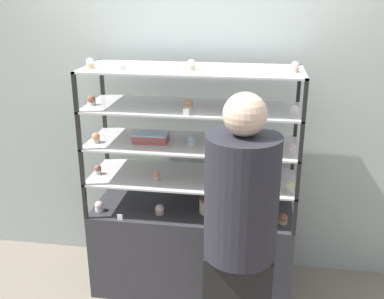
% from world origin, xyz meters
% --- Properties ---
extents(ground_plane, '(20.00, 20.00, 0.00)m').
position_xyz_m(ground_plane, '(0.00, 0.00, 0.00)').
color(ground_plane, gray).
extents(back_wall, '(8.00, 0.05, 2.60)m').
position_xyz_m(back_wall, '(0.00, 0.40, 1.30)').
color(back_wall, '#A8B2AD').
rests_on(back_wall, ground_plane).
extents(display_base, '(1.41, 0.51, 0.64)m').
position_xyz_m(display_base, '(0.00, 0.00, 0.32)').
color(display_base, '#333338').
rests_on(display_base, ground_plane).
extents(display_riser_lower, '(1.41, 0.51, 0.25)m').
position_xyz_m(display_riser_lower, '(0.00, 0.00, 0.88)').
color(display_riser_lower, black).
rests_on(display_riser_lower, display_base).
extents(display_riser_middle, '(1.41, 0.51, 0.25)m').
position_xyz_m(display_riser_middle, '(0.00, 0.00, 1.13)').
color(display_riser_middle, black).
rests_on(display_riser_middle, display_riser_lower).
extents(display_riser_upper, '(1.41, 0.51, 0.25)m').
position_xyz_m(display_riser_upper, '(0.00, 0.00, 1.38)').
color(display_riser_upper, black).
rests_on(display_riser_upper, display_riser_middle).
extents(display_riser_top, '(1.41, 0.51, 0.25)m').
position_xyz_m(display_riser_top, '(0.00, 0.00, 1.63)').
color(display_riser_top, black).
rests_on(display_riser_top, display_riser_upper).
extents(layer_cake_centerpiece, '(0.16, 0.16, 0.11)m').
position_xyz_m(layer_cake_centerpiece, '(0.13, -0.03, 0.70)').
color(layer_cake_centerpiece, beige).
rests_on(layer_cake_centerpiece, display_base).
extents(sheet_cake_frosted, '(0.23, 0.14, 0.06)m').
position_xyz_m(sheet_cake_frosted, '(-0.28, -0.02, 1.17)').
color(sheet_cake_frosted, '#C66660').
rests_on(sheet_cake_frosted, display_riser_middle).
extents(cupcake_0, '(0.06, 0.06, 0.07)m').
position_xyz_m(cupcake_0, '(-0.64, -0.12, 0.68)').
color(cupcake_0, white).
rests_on(cupcake_0, display_base).
extents(cupcake_1, '(0.06, 0.06, 0.07)m').
position_xyz_m(cupcake_1, '(-0.21, -0.11, 0.68)').
color(cupcake_1, '#CCB28C').
rests_on(cupcake_1, display_base).
extents(cupcake_2, '(0.06, 0.06, 0.07)m').
position_xyz_m(cupcake_2, '(0.63, -0.11, 0.68)').
color(cupcake_2, '#CCB28C').
rests_on(cupcake_2, display_base).
extents(price_tag_0, '(0.04, 0.00, 0.04)m').
position_xyz_m(price_tag_0, '(-0.46, -0.24, 0.66)').
color(price_tag_0, white).
rests_on(price_tag_0, display_base).
extents(cupcake_3, '(0.05, 0.05, 0.07)m').
position_xyz_m(cupcake_3, '(-0.66, -0.05, 0.92)').
color(cupcake_3, beige).
rests_on(cupcake_3, display_riser_lower).
extents(cupcake_4, '(0.05, 0.05, 0.07)m').
position_xyz_m(cupcake_4, '(-0.23, -0.09, 0.92)').
color(cupcake_4, beige).
rests_on(cupcake_4, display_riser_lower).
extents(cupcake_5, '(0.05, 0.05, 0.07)m').
position_xyz_m(cupcake_5, '(0.23, -0.13, 0.92)').
color(cupcake_5, white).
rests_on(cupcake_5, display_riser_lower).
extents(cupcake_6, '(0.05, 0.05, 0.07)m').
position_xyz_m(cupcake_6, '(0.65, -0.14, 0.92)').
color(cupcake_6, white).
rests_on(cupcake_6, display_riser_lower).
extents(price_tag_1, '(0.04, 0.00, 0.04)m').
position_xyz_m(price_tag_1, '(0.38, -0.24, 0.91)').
color(price_tag_1, white).
rests_on(price_tag_1, display_riser_lower).
extents(cupcake_7, '(0.06, 0.06, 0.07)m').
position_xyz_m(cupcake_7, '(-0.64, -0.10, 1.17)').
color(cupcake_7, beige).
rests_on(cupcake_7, display_riser_middle).
extents(cupcake_8, '(0.06, 0.06, 0.07)m').
position_xyz_m(cupcake_8, '(0.01, -0.06, 1.17)').
color(cupcake_8, white).
rests_on(cupcake_8, display_riser_middle).
extents(cupcake_9, '(0.06, 0.06, 0.07)m').
position_xyz_m(cupcake_9, '(0.65, -0.13, 1.17)').
color(cupcake_9, white).
rests_on(cupcake_9, display_riser_middle).
extents(price_tag_2, '(0.04, 0.00, 0.04)m').
position_xyz_m(price_tag_2, '(0.36, -0.24, 1.16)').
color(price_tag_2, white).
rests_on(price_tag_2, display_riser_middle).
extents(cupcake_10, '(0.05, 0.05, 0.07)m').
position_xyz_m(cupcake_10, '(-0.66, -0.06, 1.42)').
color(cupcake_10, beige).
rests_on(cupcake_10, display_riser_upper).
extents(cupcake_11, '(0.05, 0.05, 0.07)m').
position_xyz_m(cupcake_11, '(-0.01, -0.06, 1.42)').
color(cupcake_11, beige).
rests_on(cupcake_11, display_riser_upper).
extents(cupcake_12, '(0.05, 0.05, 0.07)m').
position_xyz_m(cupcake_12, '(0.65, -0.13, 1.42)').
color(cupcake_12, white).
rests_on(cupcake_12, display_riser_upper).
extents(price_tag_3, '(0.04, 0.00, 0.04)m').
position_xyz_m(price_tag_3, '(0.00, -0.24, 1.41)').
color(price_tag_3, white).
rests_on(price_tag_3, display_riser_upper).
extents(cupcake_13, '(0.05, 0.05, 0.07)m').
position_xyz_m(cupcake_13, '(-0.63, -0.10, 1.67)').
color(cupcake_13, '#CCB28C').
rests_on(cupcake_13, display_riser_top).
extents(cupcake_14, '(0.05, 0.05, 0.07)m').
position_xyz_m(cupcake_14, '(0.01, -0.07, 1.67)').
color(cupcake_14, '#CCB28C').
rests_on(cupcake_14, display_riser_top).
extents(cupcake_15, '(0.05, 0.05, 0.07)m').
position_xyz_m(cupcake_15, '(0.64, -0.05, 1.67)').
color(cupcake_15, '#CCB28C').
rests_on(cupcake_15, display_riser_top).
extents(price_tag_4, '(0.04, 0.00, 0.04)m').
position_xyz_m(price_tag_4, '(-0.38, -0.24, 1.66)').
color(price_tag_4, white).
rests_on(price_tag_4, display_riser_top).
extents(customer_figure, '(0.39, 0.39, 1.65)m').
position_xyz_m(customer_figure, '(0.37, -0.71, 0.88)').
color(customer_figure, black).
rests_on(customer_figure, ground_plane).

